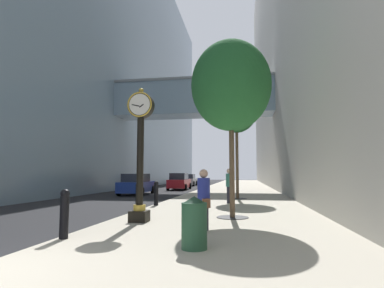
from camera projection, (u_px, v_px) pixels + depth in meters
The scene contains 16 objects.
ground_plane at pixel (199, 190), 31.11m from camera, with size 110.00×110.00×0.00m, color #262628.
sidewalk_right at pixel (237, 189), 33.49m from camera, with size 7.15×80.00×0.14m, color #BCB29E.
building_block_left at pixel (100, 46), 37.55m from camera, with size 24.26×80.00×33.52m.
building_block_right at pixel (311, 9), 33.95m from camera, with size 9.00×80.00×38.28m.
street_clock at pixel (140, 147), 10.17m from camera, with size 0.84×0.55×4.28m.
bollard_nearest at pixel (64, 213), 7.42m from camera, with size 0.21×0.21×1.14m.
bollard_third at pixel (138, 197), 12.57m from camera, with size 0.21×0.21×1.14m.
bollard_fourth at pixel (156, 193), 15.15m from camera, with size 0.21×0.21×1.14m.
street_tree_near at pixel (231, 86), 11.34m from camera, with size 2.84×2.84×6.27m.
street_tree_mid_near at pixel (236, 109), 19.52m from camera, with size 2.60×2.60×6.97m.
trash_bin at pixel (194, 222), 6.42m from camera, with size 0.53×0.53×1.05m.
pedestrian_walking at pixel (204, 198), 8.57m from camera, with size 0.45×0.52×1.62m.
pedestrian_by_clock at pixel (229, 185), 16.28m from camera, with size 0.44×0.44×1.76m.
car_blue_near at pixel (137, 184), 24.91m from camera, with size 2.08×4.67×1.63m.
car_red_mid at pixel (179, 182), 32.49m from camera, with size 2.05×4.60×1.69m.
car_silver_far at pixel (189, 180), 42.64m from camera, with size 2.04×4.41×1.58m.
Camera 1 is at (4.38, -4.10, 1.65)m, focal length 29.77 mm.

